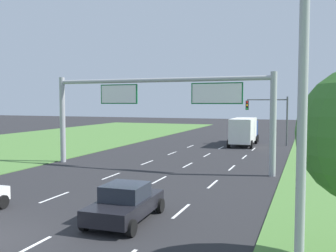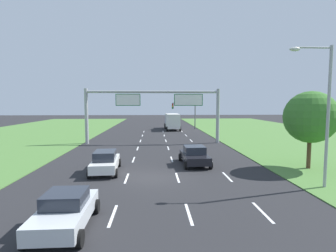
# 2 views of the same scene
# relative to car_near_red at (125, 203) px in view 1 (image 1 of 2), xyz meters

# --- Properties ---
(lane_dashes_inner_left) EXTENTS (0.14, 50.40, 0.01)m
(lane_dashes_inner_left) POSITION_rel_car_near_red_xyz_m (-5.26, 2.19, -0.77)
(lane_dashes_inner_left) COLOR white
(lane_dashes_inner_left) RESTS_ON ground_plane
(lane_dashes_inner_right) EXTENTS (0.14, 50.40, 0.01)m
(lane_dashes_inner_right) POSITION_rel_car_near_red_xyz_m (-1.76, 2.19, -0.77)
(lane_dashes_inner_right) COLOR white
(lane_dashes_inner_right) RESTS_ON ground_plane
(lane_dashes_slip) EXTENTS (0.14, 50.40, 0.01)m
(lane_dashes_slip) POSITION_rel_car_near_red_xyz_m (1.74, 2.19, -0.77)
(lane_dashes_slip) COLOR white
(lane_dashes_slip) RESTS_ON ground_plane
(car_near_red) EXTENTS (2.34, 4.35, 1.57)m
(car_near_red) POSITION_rel_car_near_red_xyz_m (0.00, 0.00, 0.00)
(car_near_red) COLOR black
(car_near_red) RESTS_ON ground_plane
(box_truck) EXTENTS (2.86, 8.52, 3.12)m
(box_truck) POSITION_rel_car_near_red_xyz_m (0.14, 29.92, 0.93)
(box_truck) COLOR navy
(box_truck) RESTS_ON ground_plane
(sign_gantry) EXTENTS (17.24, 0.44, 7.00)m
(sign_gantry) POSITION_rel_car_near_red_xyz_m (-3.28, 12.00, 4.13)
(sign_gantry) COLOR #9EA0A5
(sign_gantry) RESTS_ON ground_plane
(traffic_light_mast) EXTENTS (4.76, 0.49, 5.60)m
(traffic_light_mast) POSITION_rel_car_near_red_xyz_m (2.89, 30.61, 3.09)
(traffic_light_mast) COLOR #47494F
(traffic_light_mast) RESTS_ON ground_plane
(street_lamp) EXTENTS (2.61, 0.32, 8.50)m
(street_lamp) POSITION_rel_car_near_red_xyz_m (6.60, -6.49, 4.31)
(street_lamp) COLOR #9EA0A5
(street_lamp) RESTS_ON ground_plane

